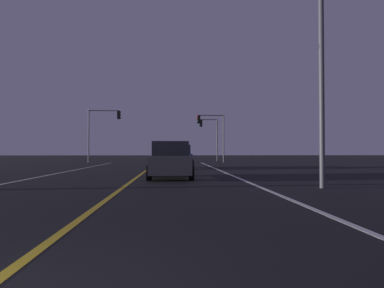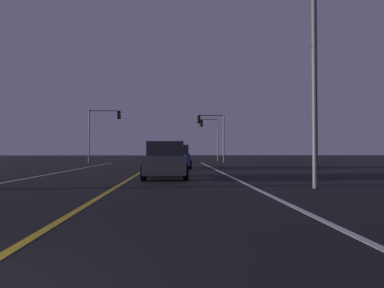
# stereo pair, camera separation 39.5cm
# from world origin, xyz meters

# --- Properties ---
(lane_edge_right) EXTENTS (0.16, 40.95, 0.01)m
(lane_edge_right) POSITION_xyz_m (4.79, 14.47, 0.00)
(lane_edge_right) COLOR silver
(lane_edge_right) RESTS_ON ground
(lane_edge_left) EXTENTS (0.16, 40.95, 0.01)m
(lane_edge_left) POSITION_xyz_m (-4.79, 14.47, 0.00)
(lane_edge_left) COLOR silver
(lane_edge_left) RESTS_ON ground
(lane_center_divider) EXTENTS (0.16, 40.95, 0.01)m
(lane_center_divider) POSITION_xyz_m (0.00, 14.47, 0.00)
(lane_center_divider) COLOR gold
(lane_center_divider) RESTS_ON ground
(car_ahead_far) EXTENTS (2.02, 4.30, 1.70)m
(car_ahead_far) POSITION_xyz_m (2.15, 22.88, 0.82)
(car_ahead_far) COLOR black
(car_ahead_far) RESTS_ON ground
(car_lead_same_lane) EXTENTS (2.02, 4.30, 1.70)m
(car_lead_same_lane) POSITION_xyz_m (1.62, 13.83, 0.82)
(car_lead_same_lane) COLOR black
(car_lead_same_lane) RESTS_ON ground
(traffic_light_near_right) EXTENTS (3.03, 0.36, 5.21)m
(traffic_light_near_right) POSITION_xyz_m (5.84, 35.45, 3.88)
(traffic_light_near_right) COLOR #4C4C51
(traffic_light_near_right) RESTS_ON ground
(traffic_light_near_left) EXTENTS (3.50, 0.36, 5.65)m
(traffic_light_near_left) POSITION_xyz_m (-5.65, 35.45, 4.21)
(traffic_light_near_left) COLOR #4C4C51
(traffic_light_near_left) RESTS_ON ground
(traffic_light_far_right) EXTENTS (2.35, 0.36, 5.24)m
(traffic_light_far_right) POSITION_xyz_m (6.20, 40.95, 3.86)
(traffic_light_far_right) COLOR #4C4C51
(traffic_light_far_right) RESTS_ON ground
(street_lamp_right_near) EXTENTS (2.77, 0.44, 8.15)m
(street_lamp_right_near) POSITION_xyz_m (6.20, 9.28, 5.20)
(street_lamp_right_near) COLOR #4C4C51
(street_lamp_right_near) RESTS_ON ground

